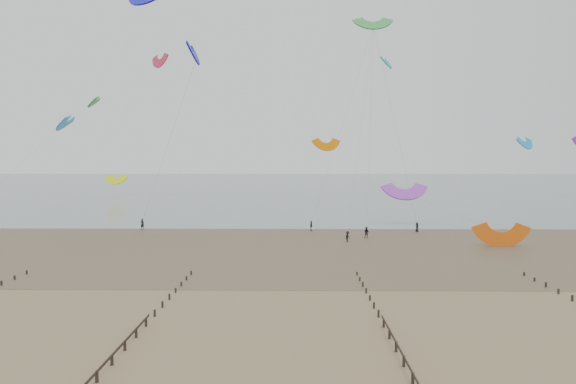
# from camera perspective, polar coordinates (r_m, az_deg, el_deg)

# --- Properties ---
(ground) EXTENTS (500.00, 500.00, 0.00)m
(ground) POSITION_cam_1_polar(r_m,az_deg,el_deg) (49.83, 3.88, -11.35)
(ground) COLOR brown
(ground) RESTS_ON ground
(sea_and_shore) EXTENTS (500.00, 665.00, 0.03)m
(sea_and_shore) POSITION_cam_1_polar(r_m,az_deg,el_deg) (83.46, -0.21, -5.20)
(sea_and_shore) COLOR #475654
(sea_and_shore) RESTS_ON ground
(kitesurfer_lead) EXTENTS (0.78, 0.63, 1.87)m
(kitesurfer_lead) POSITION_cam_1_polar(r_m,az_deg,el_deg) (101.96, -14.58, -3.16)
(kitesurfer_lead) COLOR black
(kitesurfer_lead) RESTS_ON ground
(kitesurfers) EXTENTS (149.24, 23.38, 1.81)m
(kitesurfers) POSITION_cam_1_polar(r_m,az_deg,el_deg) (97.89, 16.50, -3.53)
(kitesurfers) COLOR black
(kitesurfers) RESTS_ON ground
(grounded_kite) EXTENTS (7.29, 5.98, 3.71)m
(grounded_kite) POSITION_cam_1_polar(r_m,az_deg,el_deg) (86.15, 20.81, -5.17)
(grounded_kite) COLOR #FF6310
(grounded_kite) RESTS_ON ground
(kites_airborne) EXTENTS (234.90, 108.94, 42.09)m
(kites_airborne) POSITION_cam_1_polar(r_m,az_deg,el_deg) (138.86, -0.64, 6.92)
(kites_airborne) COLOR #E7FF08
(kites_airborne) RESTS_ON ground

